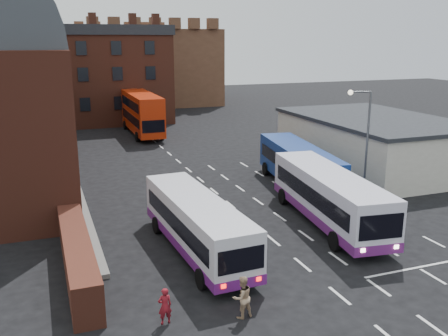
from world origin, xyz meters
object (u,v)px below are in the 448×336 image
object	(u,v)px
bus_red_double	(142,113)
pedestrian_beige	(242,297)
street_lamp	(364,136)
bus_white_inbound	(329,194)
bus_white_outbound	(197,221)
bus_blue	(299,164)
pedestrian_red	(165,306)

from	to	relation	value
bus_red_double	pedestrian_beige	xyz separation A→B (m)	(-4.14, -39.23, -1.61)
bus_red_double	street_lamp	bearing A→B (deg)	107.37
bus_white_inbound	street_lamp	distance (m)	5.81
bus_white_inbound	bus_white_outbound	bearing A→B (deg)	14.88
bus_white_inbound	street_lamp	bearing A→B (deg)	-138.80
bus_red_double	pedestrian_beige	bearing A→B (deg)	84.39
bus_white_outbound	bus_white_inbound	size ratio (longest dim) A/B	0.90
bus_white_inbound	pedestrian_beige	size ratio (longest dim) A/B	6.77
bus_white_outbound	bus_blue	size ratio (longest dim) A/B	0.92
bus_blue	pedestrian_beige	size ratio (longest dim) A/B	6.66
bus_blue	pedestrian_red	size ratio (longest dim) A/B	7.74
pedestrian_red	bus_blue	bearing A→B (deg)	-136.74
pedestrian_beige	bus_blue	bearing A→B (deg)	-136.01
bus_blue	pedestrian_beige	world-z (taller)	bus_blue
bus_white_outbound	bus_red_double	distance (m)	33.02
street_lamp	bus_white_inbound	bearing A→B (deg)	-145.79
street_lamp	pedestrian_red	size ratio (longest dim) A/B	5.01
bus_white_outbound	bus_red_double	size ratio (longest dim) A/B	0.90
bus_red_double	bus_blue	bearing A→B (deg)	104.99
bus_blue	bus_red_double	distance (m)	25.38
pedestrian_red	pedestrian_beige	size ratio (longest dim) A/B	0.86
bus_blue	pedestrian_beige	distance (m)	18.09
bus_white_outbound	pedestrian_red	world-z (taller)	bus_white_outbound
bus_blue	bus_white_outbound	bearing A→B (deg)	46.99
bus_blue	street_lamp	bearing A→B (deg)	128.13
bus_white_outbound	street_lamp	world-z (taller)	street_lamp
bus_white_inbound	bus_red_double	distance (m)	31.93
bus_white_outbound	pedestrian_beige	distance (m)	6.51
pedestrian_red	pedestrian_beige	xyz separation A→B (m)	(2.93, -0.62, 0.12)
bus_blue	pedestrian_beige	xyz separation A→B (m)	(-10.52, -14.68, -0.94)
bus_red_double	bus_white_outbound	bearing A→B (deg)	83.57
bus_red_double	pedestrian_red	bearing A→B (deg)	80.04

